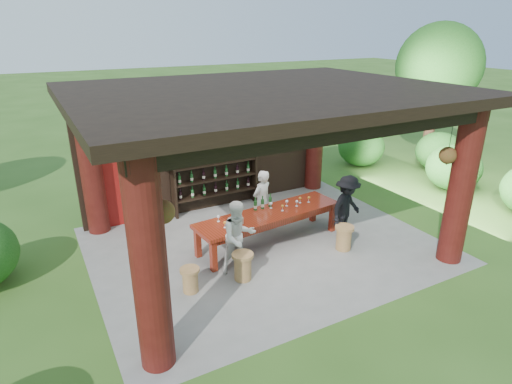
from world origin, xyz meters
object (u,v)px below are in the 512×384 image
stool_near_right (344,237)px  napkin_basket (236,221)px  guest_woman (239,237)px  stool_far_left (190,279)px  guest_man (347,208)px  wine_shelf (215,172)px  stool_near_left (243,266)px  tasting_table (269,217)px  host (262,201)px

stool_near_right → napkin_basket: napkin_basket is taller
guest_woman → stool_near_right: bearing=-7.1°
stool_near_right → stool_far_left: stool_near_right is taller
stool_near_right → guest_man: (0.36, 0.40, 0.48)m
wine_shelf → stool_near_left: size_ratio=4.24×
wine_shelf → guest_woman: bearing=-105.2°
stool_far_left → guest_woman: guest_woman is taller
stool_near_right → guest_woman: size_ratio=0.37×
wine_shelf → guest_man: bearing=-57.7°
stool_far_left → guest_woman: size_ratio=0.32×
napkin_basket → wine_shelf: bearing=76.1°
tasting_table → stool_far_left: tasting_table is taller
stool_near_left → stool_far_left: size_ratio=1.15×
wine_shelf → host: size_ratio=1.56×
stool_far_left → tasting_table: bearing=23.3°
tasting_table → napkin_basket: napkin_basket is taller
tasting_table → napkin_basket: size_ratio=13.67×
stool_near_left → guest_man: guest_man is taller
tasting_table → guest_man: guest_man is taller
guest_man → napkin_basket: bearing=149.9°
wine_shelf → napkin_basket: size_ratio=9.11×
stool_near_left → guest_woman: bearing=75.7°
stool_near_left → stool_far_left: 1.05m
guest_woman → stool_near_left: bearing=-103.9°
guest_woman → guest_man: (2.78, 0.08, 0.02)m
stool_far_left → guest_woman: 1.26m
stool_near_left → napkin_basket: (0.30, 0.90, 0.52)m
guest_woman → wine_shelf: bearing=75.2°
tasting_table → host: 0.68m
stool_near_right → wine_shelf: bearing=114.4°
tasting_table → guest_man: (1.67, -0.64, 0.13)m
tasting_table → stool_near_right: tasting_table is taller
host → guest_man: 1.97m
stool_near_left → guest_woman: size_ratio=0.37×
stool_near_left → stool_near_right: size_ratio=1.01×
host → guest_woman: bearing=27.0°
tasting_table → stool_near_left: (-1.20, -1.06, -0.34)m
stool_near_left → host: bearing=51.2°
stool_near_left → guest_woman: guest_woman is taller
stool_near_right → guest_man: bearing=47.8°
napkin_basket → host: bearing=37.1°
host → stool_far_left: bearing=14.1°
stool_near_right → stool_far_left: bearing=178.9°
tasting_table → guest_woman: bearing=-147.2°
guest_woman → guest_man: bearing=2.0°
tasting_table → napkin_basket: bearing=-169.9°
stool_near_left → guest_man: bearing=8.3°
host → guest_woman: host is taller
wine_shelf → stool_far_left: wine_shelf is taller
stool_near_right → stool_far_left: 3.55m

